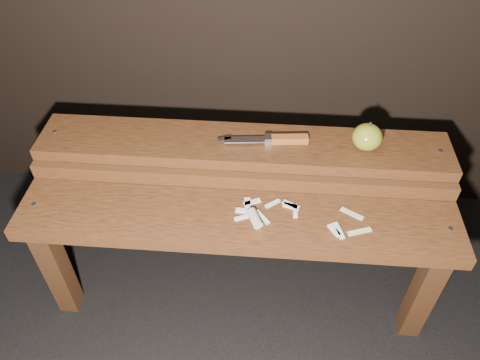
# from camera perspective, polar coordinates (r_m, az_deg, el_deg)

# --- Properties ---
(ground) EXTENTS (60.00, 60.00, 0.00)m
(ground) POSITION_cam_1_polar(r_m,az_deg,el_deg) (1.62, -0.17, -13.04)
(ground) COLOR black
(bench_front_tier) EXTENTS (1.20, 0.20, 0.42)m
(bench_front_tier) POSITION_cam_1_polar(r_m,az_deg,el_deg) (1.30, -0.42, -6.78)
(bench_front_tier) COLOR #371D0D
(bench_front_tier) RESTS_ON ground
(bench_rear_tier) EXTENTS (1.20, 0.21, 0.50)m
(bench_rear_tier) POSITION_cam_1_polar(r_m,az_deg,el_deg) (1.41, 0.34, 1.92)
(bench_rear_tier) COLOR #371D0D
(bench_rear_tier) RESTS_ON ground
(apple) EXTENTS (0.08, 0.08, 0.09)m
(apple) POSITION_cam_1_polar(r_m,az_deg,el_deg) (1.36, 15.24, 5.08)
(apple) COLOR olive
(apple) RESTS_ON bench_rear_tier
(knife) EXTENTS (0.26, 0.05, 0.02)m
(knife) POSITION_cam_1_polar(r_m,az_deg,el_deg) (1.35, 4.66, 4.96)
(knife) COLOR brown
(knife) RESTS_ON bench_rear_tier
(apple_scraps) EXTENTS (0.36, 0.13, 0.03)m
(apple_scraps) POSITION_cam_1_polar(r_m,az_deg,el_deg) (1.25, 4.30, -4.37)
(apple_scraps) COLOR beige
(apple_scraps) RESTS_ON bench_front_tier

